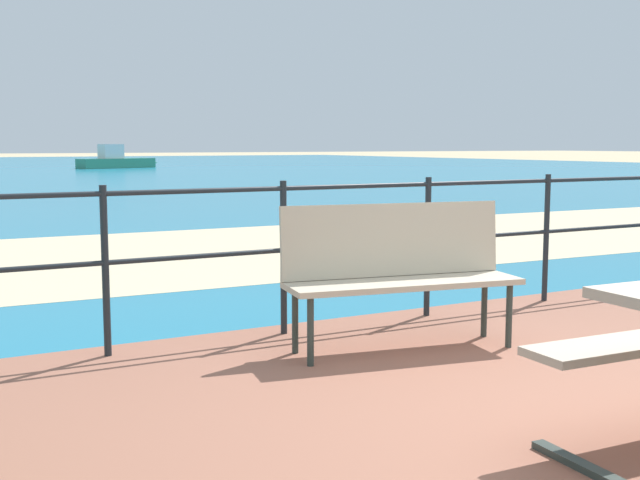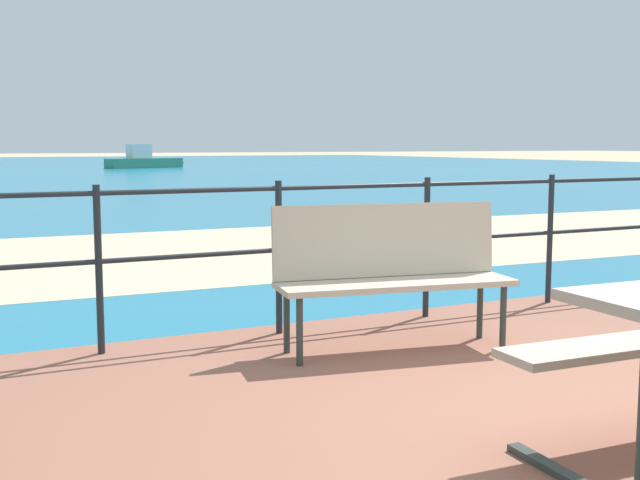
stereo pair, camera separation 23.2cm
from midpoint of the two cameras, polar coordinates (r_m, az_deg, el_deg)
name	(u,v)px [view 1 (the left image)]	position (r m, az deg, el deg)	size (l,w,h in m)	color
ground_plane	(632,440)	(3.91, 19.84, -13.35)	(240.00, 240.00, 0.00)	tan
patio_paving	(632,434)	(3.90, 19.86, -12.94)	(6.40, 5.20, 0.06)	#935B47
beach_strip	(163,254)	(9.78, -11.84, -1.03)	(54.00, 4.94, 0.01)	beige
park_bench	(398,264)	(4.95, 4.31, -1.74)	(1.51, 0.66, 0.90)	#BCAD93
railing_fence	(359,234)	(5.56, 1.64, 0.44)	(5.94, 0.04, 1.03)	#1E2328
boat_near	(117,161)	(45.70, -14.51, 5.53)	(4.94, 2.42, 1.32)	#338466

